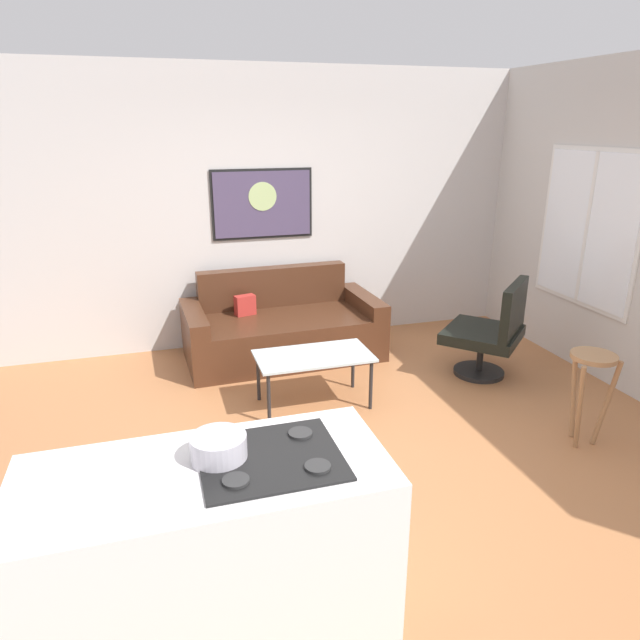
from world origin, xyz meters
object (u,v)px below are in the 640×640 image
coffee_table (314,359)px  bar_stool (591,376)px  couch (282,329)px  armchair (492,331)px  wall_painting (263,204)px  mixing_bowl (219,448)px

coffee_table → bar_stool: bar_stool is taller
couch → coffee_table: (0.00, -1.13, 0.13)m
bar_stool → armchair: bearing=90.1°
couch → armchair: bearing=-31.4°
bar_stool → wall_painting: bearing=122.9°
couch → wall_painting: 1.29m
bar_stool → mixing_bowl: bearing=-162.5°
couch → armchair: size_ratio=2.10×
armchair → bar_stool: (0.00, -1.24, 0.09)m
armchair → wall_painting: bearing=139.5°
mixing_bowl → wall_painting: bearing=75.5°
armchair → wall_painting: 2.57m
armchair → mixing_bowl: mixing_bowl is taller
couch → coffee_table: bearing=-89.8°
armchair → mixing_bowl: (-2.73, -2.10, 0.50)m
bar_stool → wall_painting: wall_painting is taller
mixing_bowl → wall_painting: (0.94, 3.63, 0.53)m
bar_stool → wall_painting: 3.43m
couch → bar_stool: 2.88m
coffee_table → armchair: bearing=2.6°
armchair → mixing_bowl: size_ratio=3.84×
coffee_table → wall_painting: bearing=92.4°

